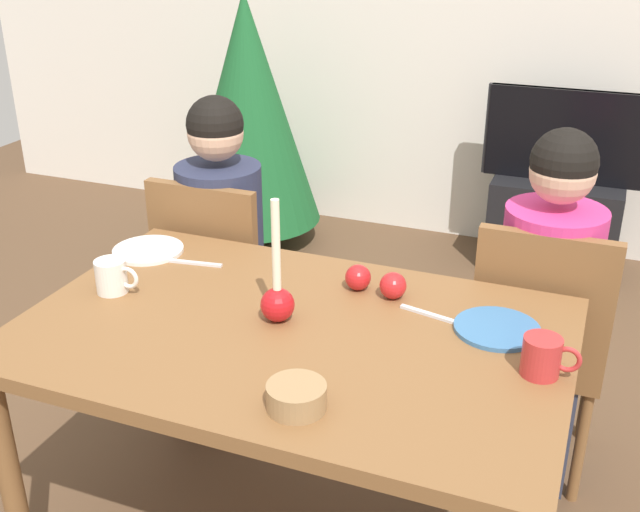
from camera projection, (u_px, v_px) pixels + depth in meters
back_wall at (490, 0)px, 3.93m from camera, size 6.40×0.10×2.60m
dining_table at (292, 356)px, 1.99m from camera, size 1.40×0.90×0.75m
chair_left at (220, 280)px, 2.75m from camera, size 0.40×0.40×0.90m
chair_right at (539, 338)px, 2.38m from camera, size 0.40×0.40×0.90m
person_left_child at (223, 262)px, 2.75m from camera, size 0.30×0.30×1.17m
person_right_child at (543, 317)px, 2.38m from camera, size 0.30×0.30×1.17m
tv_stand at (554, 224)px, 3.96m from camera, size 0.64×0.40×0.48m
tv at (566, 136)px, 3.76m from camera, size 0.79×0.05×0.46m
christmas_tree at (248, 110)px, 4.06m from camera, size 0.77×0.77×1.45m
candle_centerpiece at (277, 297)px, 1.97m from camera, size 0.09×0.09×0.34m
plate_left at (148, 250)px, 2.39m from camera, size 0.22×0.22×0.01m
plate_right at (497, 329)px, 1.94m from camera, size 0.22×0.22×0.01m
mug_left at (112, 276)px, 2.12m from camera, size 0.13×0.09×0.09m
mug_right at (543, 357)px, 1.74m from camera, size 0.13×0.09×0.10m
fork_left at (194, 263)px, 2.31m from camera, size 0.18×0.04×0.01m
fork_right at (431, 315)px, 2.01m from camera, size 0.18×0.05×0.01m
bowl_walnuts at (296, 397)px, 1.63m from camera, size 0.13×0.13×0.06m
apple_near_candle at (358, 277)px, 2.14m from camera, size 0.07×0.07×0.07m
apple_by_left_plate at (393, 286)px, 2.09m from camera, size 0.07×0.07×0.07m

